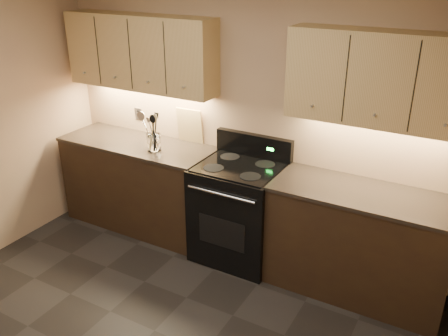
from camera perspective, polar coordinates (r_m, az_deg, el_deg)
The scene contains 14 objects.
wall_back at distance 4.39m, azimuth 3.00°, elevation 6.35°, with size 4.00×0.04×2.60m, color tan.
counter_left at distance 5.02m, azimuth -10.06°, elevation -1.90°, with size 1.62×0.62×0.93m.
counter_right at distance 4.12m, azimuth 15.80°, elevation -8.61°, with size 1.46×0.62×0.93m.
stove at distance 4.41m, azimuth 1.85°, elevation -5.12°, with size 0.76×0.68×1.14m.
upper_cab_left at distance 4.73m, azimuth -10.07°, elevation 13.54°, with size 1.60×0.30×0.70m, color tan.
upper_cab_right at distance 3.76m, azimuth 18.66°, elevation 10.07°, with size 1.44×0.30×0.70m, color tan.
outlet_plate at distance 5.12m, azimuth -10.27°, elevation 6.45°, with size 0.09×0.01×0.12m, color #B2B5BA.
utensil_crock at distance 4.59m, azimuth -8.43°, elevation 3.04°, with size 0.13×0.13×0.16m.
cutting_board at distance 4.72m, azimuth -4.12°, elevation 5.11°, with size 0.28×0.02×0.35m, color tan.
wooden_spoon at distance 4.56m, azimuth -8.90°, elevation 4.35°, with size 0.06×0.06×0.34m, color tan, non-canonical shape.
black_spoon at distance 4.57m, azimuth -8.45°, elevation 4.50°, with size 0.06×0.06×0.35m, color black, non-canonical shape.
black_turner at distance 4.54m, azimuth -8.54°, elevation 4.41°, with size 0.08×0.08×0.36m, color black, non-canonical shape.
steel_spatula at distance 4.55m, azimuth -8.08°, elevation 4.34°, with size 0.08×0.08×0.34m, color silver, non-canonical shape.
steel_skimmer at distance 4.53m, azimuth -8.35°, elevation 4.44°, with size 0.09×0.09×0.37m, color silver, non-canonical shape.
Camera 1 is at (1.85, -1.76, 2.61)m, focal length 38.00 mm.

